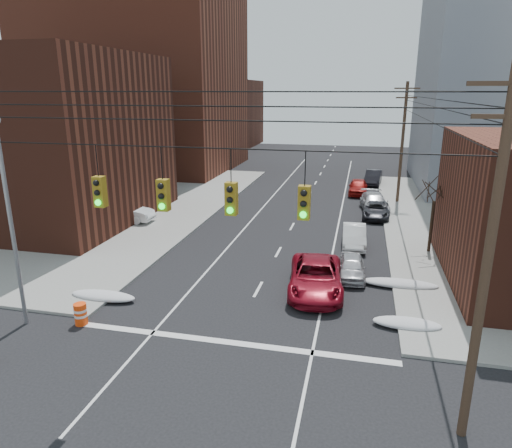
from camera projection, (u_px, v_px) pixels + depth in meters
The scene contains 25 objects.
sidewalk_nw at pixel (21, 199), 44.22m from camera, with size 40.00×40.00×0.15m, color gray.
building_brick_tall at pixel (139, 52), 59.00m from camera, with size 24.00×20.00×30.00m, color brown.
building_brick_near at pixel (19, 139), 36.66m from camera, with size 20.00×16.00×13.00m, color #4E2217.
building_brick_far at pixel (197, 113), 86.27m from camera, with size 22.00×18.00×12.00m, color #4E2217.
building_glass at pixel (493, 85), 70.32m from camera, with size 20.00×18.00×22.00m, color gray.
utility_pole_right at pixel (488, 259), 12.51m from camera, with size 2.20×0.28×11.00m.
utility_pole_far at pixel (402, 141), 41.49m from camera, with size 2.20×0.28×11.00m.
traffic_signals at pixel (196, 195), 13.91m from camera, with size 17.00×0.42×2.02m.
street_light at pixel (8, 206), 19.27m from camera, with size 0.44×0.44×9.32m.
bare_tree at pixel (432, 219), 29.14m from camera, with size 2.09×2.20×4.93m.
snow_nw at pixel (103, 296), 23.13m from camera, with size 3.50×1.08×0.42m, color silver.
snow_ne at pixel (407, 323), 20.40m from camera, with size 3.00×1.08×0.42m, color silver.
snow_east_far at pixel (400, 284), 24.60m from camera, with size 4.00×1.08×0.42m, color silver.
red_pickup at pixel (316, 277), 23.93m from camera, with size 2.72×5.90×1.64m, color maroon.
parked_car_a at pixel (352, 267), 25.81m from camera, with size 1.47×3.66×1.25m, color #BABABF.
parked_car_b at pixel (354, 236), 30.98m from camera, with size 1.52×4.35×1.43m, color white.
parked_car_c at pixel (376, 210), 37.93m from camera, with size 2.12×4.61×1.28m, color black.
parked_car_d at pixel (374, 203), 39.92m from camera, with size 2.16×5.31×1.54m, color #A9A9AE.
parked_car_e at pixel (358, 187), 46.42m from camera, with size 1.83×4.56×1.55m, color maroon.
parked_car_f at pixel (373, 177), 51.40m from camera, with size 1.67×4.80×1.58m, color black.
lot_car_a at pixel (125, 212), 36.37m from camera, with size 1.62×4.65×1.53m, color white.
lot_car_b at pixel (116, 203), 39.43m from camera, with size 2.40×5.21×1.45m, color #A6A7AB.
lot_car_c at pixel (70, 204), 38.85m from camera, with size 2.08×5.11×1.48m, color black.
lot_car_d at pixel (115, 190), 44.29m from camera, with size 1.80×4.48×1.53m, color #ABABB0.
construction_barrel at pixel (81, 314), 20.61m from camera, with size 0.73×0.73×1.02m.
Camera 1 is at (4.94, -9.86, 10.24)m, focal length 32.00 mm.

